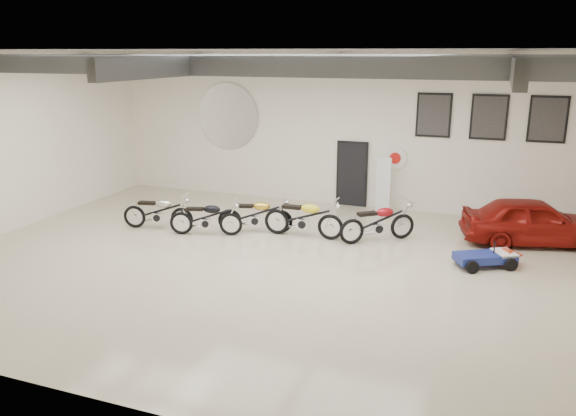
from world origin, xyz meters
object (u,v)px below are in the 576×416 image
(motorcycle_yellow, at_px, (303,217))
(vintage_car, at_px, (534,221))
(motorcycle_red, at_px, (378,221))
(go_kart, at_px, (491,254))
(motorcycle_silver, at_px, (158,211))
(motorcycle_black, at_px, (206,217))
(motorcycle_gold, at_px, (255,214))
(banner_stand, at_px, (383,184))

(motorcycle_yellow, height_order, vintage_car, vintage_car)
(motorcycle_red, distance_m, go_kart, 3.07)
(vintage_car, bearing_deg, motorcycle_silver, 88.04)
(motorcycle_black, xyz_separation_m, motorcycle_yellow, (2.61, 0.78, 0.06))
(motorcycle_black, distance_m, motorcycle_yellow, 2.73)
(motorcycle_red, bearing_deg, motorcycle_gold, 149.00)
(motorcycle_silver, height_order, motorcycle_gold, motorcycle_gold)
(motorcycle_gold, distance_m, go_kart, 6.36)
(motorcycle_silver, xyz_separation_m, motorcycle_yellow, (4.18, 0.77, 0.05))
(motorcycle_yellow, bearing_deg, go_kart, -7.58)
(motorcycle_black, distance_m, motorcycle_red, 4.75)
(motorcycle_silver, distance_m, go_kart, 9.12)
(motorcycle_black, distance_m, go_kart, 7.55)
(motorcycle_gold, distance_m, vintage_car, 7.54)
(go_kart, xyz_separation_m, vintage_car, (1.01, 2.14, 0.32))
(motorcycle_black, bearing_deg, go_kart, -14.66)
(banner_stand, height_order, go_kart, banner_stand)
(banner_stand, xyz_separation_m, motorcycle_black, (-4.18, -4.03, -0.39))
(banner_stand, height_order, motorcycle_silver, banner_stand)
(motorcycle_yellow, relative_size, go_kart, 1.28)
(banner_stand, bearing_deg, go_kart, -34.87)
(motorcycle_yellow, relative_size, motorcycle_red, 1.03)
(banner_stand, distance_m, motorcycle_red, 2.97)
(motorcycle_black, relative_size, motorcycle_yellow, 0.90)
(motorcycle_gold, xyz_separation_m, motorcycle_red, (3.41, 0.43, 0.02))
(motorcycle_gold, bearing_deg, vintage_car, -4.22)
(banner_stand, relative_size, motorcycle_red, 0.84)
(go_kart, distance_m, vintage_car, 2.39)
(motorcycle_black, height_order, motorcycle_yellow, motorcycle_yellow)
(go_kart, bearing_deg, motorcycle_red, 133.55)
(motorcycle_silver, height_order, motorcycle_yellow, motorcycle_yellow)
(motorcycle_gold, height_order, go_kart, motorcycle_gold)
(banner_stand, xyz_separation_m, motorcycle_gold, (-2.98, -3.35, -0.37))
(banner_stand, relative_size, motorcycle_black, 0.90)
(motorcycle_black, bearing_deg, vintage_car, -0.89)
(motorcycle_gold, distance_m, motorcycle_yellow, 1.41)
(banner_stand, relative_size, vintage_car, 0.49)
(go_kart, bearing_deg, vintage_car, 35.42)
(banner_stand, bearing_deg, motorcycle_gold, -117.97)
(go_kart, bearing_deg, motorcycle_yellow, 144.08)
(banner_stand, distance_m, vintage_car, 4.68)
(motorcycle_yellow, xyz_separation_m, vintage_car, (5.94, 1.58, 0.05))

